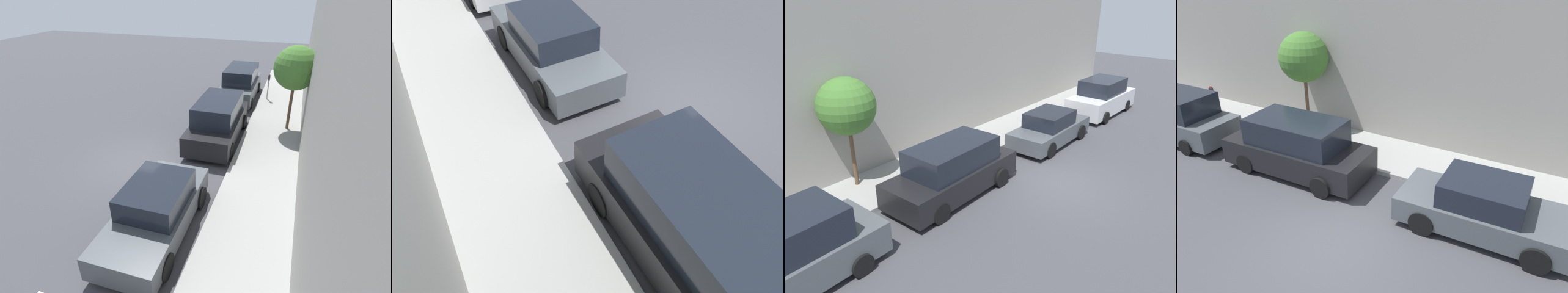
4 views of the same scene
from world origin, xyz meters
TOP-DOWN VIEW (x-y plane):
  - ground_plane at (0.00, 0.00)m, footprint 60.00×60.00m
  - sidewalk at (4.74, 0.00)m, footprint 2.49×32.00m
  - building_facade at (6.99, 0.00)m, footprint 2.00×32.00m
  - parked_sedan_second at (2.25, -3.14)m, footprint 1.92×4.53m
  - parked_minivan_third at (2.41, 3.04)m, footprint 2.02×4.94m
  - parked_minivan_fourth at (2.28, 8.91)m, footprint 2.02×4.93m
  - parking_meter_far at (3.95, 8.81)m, footprint 0.11×0.15m
  - street_tree at (5.35, 4.90)m, footprint 1.93×1.93m

SIDE VIEW (x-z plane):
  - ground_plane at x=0.00m, z-range 0.00..0.00m
  - sidewalk at x=4.74m, z-range 0.00..0.15m
  - parked_sedan_second at x=2.25m, z-range -0.05..1.49m
  - parked_minivan_third at x=2.41m, z-range -0.03..1.87m
  - parked_minivan_fourth at x=2.28m, z-range -0.03..1.87m
  - parking_meter_far at x=3.95m, z-range 0.32..1.81m
  - street_tree at x=5.35m, z-range 1.10..4.95m
  - building_facade at x=6.99m, z-range 0.00..11.44m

